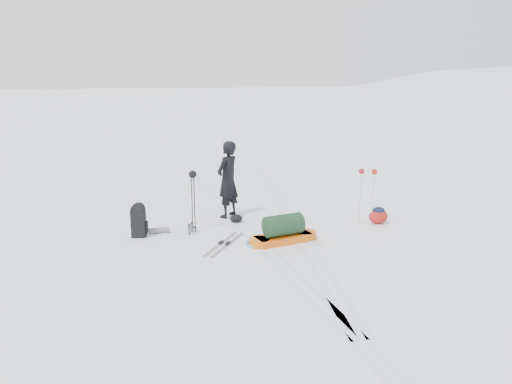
# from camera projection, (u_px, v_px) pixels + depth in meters

# --- Properties ---
(ground) EXTENTS (200.00, 200.00, 0.00)m
(ground) POSITION_uv_depth(u_px,v_px,m) (250.00, 234.00, 11.45)
(ground) COLOR white
(ground) RESTS_ON ground
(snow_hill_backdrop) EXTENTS (359.50, 192.00, 162.45)m
(snow_hill_backdrop) POSITION_uv_depth(u_px,v_px,m) (420.00, 376.00, 121.83)
(snow_hill_backdrop) COLOR silver
(snow_hill_backdrop) RESTS_ON ground
(ski_tracks) EXTENTS (3.38, 17.97, 0.01)m
(ski_tracks) POSITION_uv_depth(u_px,v_px,m) (266.00, 221.00, 12.42)
(ski_tracks) COLOR silver
(ski_tracks) RESTS_ON ground
(skier) EXTENTS (0.84, 0.83, 1.95)m
(skier) POSITION_uv_depth(u_px,v_px,m) (228.00, 179.00, 12.57)
(skier) COLOR black
(skier) RESTS_ON ground
(pulk_sled) EXTENTS (1.68, 0.79, 0.62)m
(pulk_sled) POSITION_uv_depth(u_px,v_px,m) (283.00, 232.00, 10.86)
(pulk_sled) COLOR #E45B0D
(pulk_sled) RESTS_ON ground
(expedition_rucksack) EXTENTS (0.87, 0.38, 0.78)m
(expedition_rucksack) POSITION_uv_depth(u_px,v_px,m) (141.00, 221.00, 11.19)
(expedition_rucksack) COLOR black
(expedition_rucksack) RESTS_ON ground
(ski_poles_black) EXTENTS (0.18, 0.19, 1.45)m
(ski_poles_black) POSITION_uv_depth(u_px,v_px,m) (193.00, 182.00, 11.32)
(ski_poles_black) COLOR black
(ski_poles_black) RESTS_ON ground
(ski_poles_silver) EXTENTS (0.41, 0.27, 1.37)m
(ski_poles_silver) POSITION_uv_depth(u_px,v_px,m) (368.00, 178.00, 11.95)
(ski_poles_silver) COLOR silver
(ski_poles_silver) RESTS_ON ground
(touring_skis_grey) EXTENTS (1.12, 1.48, 0.06)m
(touring_skis_grey) POSITION_uv_depth(u_px,v_px,m) (224.00, 244.00, 10.75)
(touring_skis_grey) COLOR gray
(touring_skis_grey) RESTS_ON ground
(touring_skis_white) EXTENTS (0.59, 1.77, 0.06)m
(touring_skis_white) POSITION_uv_depth(u_px,v_px,m) (306.00, 235.00, 11.35)
(touring_skis_white) COLOR silver
(touring_skis_white) RESTS_ON ground
(rope_coil) EXTENTS (0.56, 0.56, 0.07)m
(rope_coil) POSITION_uv_depth(u_px,v_px,m) (258.00, 243.00, 10.74)
(rope_coil) COLOR #5CB2E0
(rope_coil) RESTS_ON ground
(small_daypack) EXTENTS (0.60, 0.56, 0.41)m
(small_daypack) POSITION_uv_depth(u_px,v_px,m) (378.00, 215.00, 12.19)
(small_daypack) COLOR maroon
(small_daypack) RESTS_ON ground
(thermos_pair) EXTENTS (0.17, 0.25, 0.25)m
(thermos_pair) POSITION_uv_depth(u_px,v_px,m) (191.00, 228.00, 11.46)
(thermos_pair) COLOR #515358
(thermos_pair) RESTS_ON ground
(stuff_sack) EXTENTS (0.32, 0.25, 0.20)m
(stuff_sack) POSITION_uv_depth(u_px,v_px,m) (236.00, 218.00, 12.30)
(stuff_sack) COLOR black
(stuff_sack) RESTS_ON ground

